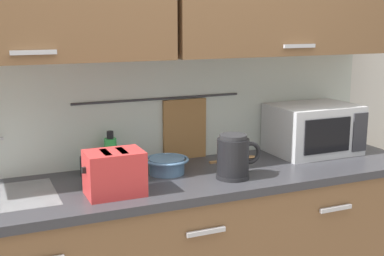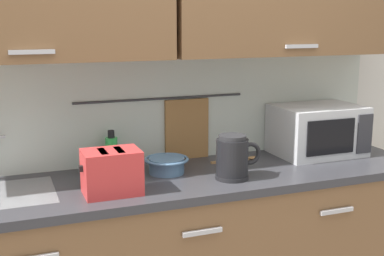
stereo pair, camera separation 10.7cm
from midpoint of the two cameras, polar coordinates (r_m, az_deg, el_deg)
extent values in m
cube|color=#B7B7BC|center=(2.22, 2.57, -11.52)|extent=(0.18, 0.02, 0.02)
cube|color=#B7B7BC|center=(2.56, 17.00, -8.84)|extent=(0.18, 0.02, 0.02)
cube|color=#333338|center=(2.45, -0.33, -5.80)|extent=(2.53, 0.63, 0.04)
cube|color=silver|center=(2.67, -2.85, 3.84)|extent=(3.70, 0.06, 2.50)
cube|color=beige|center=(2.65, -2.59, 2.13)|extent=(2.50, 0.01, 0.55)
cube|color=#B7B7BC|center=(2.15, -16.05, 8.14)|extent=(0.18, 0.01, 0.02)
cube|color=#B7B7BC|center=(2.59, 13.32, 8.86)|extent=(0.18, 0.01, 0.02)
cylinder|color=#333338|center=(2.63, -2.31, 3.29)|extent=(0.90, 0.01, 0.01)
cube|color=olive|center=(2.70, 0.55, -0.33)|extent=(0.24, 0.02, 0.34)
cube|color=silver|center=(2.90, 14.78, -0.22)|extent=(0.46, 0.34, 0.27)
cube|color=black|center=(2.74, 16.30, -0.99)|extent=(0.29, 0.01, 0.18)
cube|color=#2D2D33|center=(2.87, 19.71, -0.62)|extent=(0.09, 0.01, 0.21)
cylinder|color=black|center=(2.41, 5.73, -5.42)|extent=(0.16, 0.16, 0.02)
cylinder|color=black|center=(2.38, 5.77, -3.26)|extent=(0.15, 0.15, 0.17)
cylinder|color=#262628|center=(2.36, 5.82, -1.04)|extent=(0.13, 0.13, 0.02)
torus|color=black|center=(2.42, 7.75, -2.85)|extent=(0.11, 0.02, 0.11)
cylinder|color=green|center=(2.55, -7.76, -2.82)|extent=(0.06, 0.06, 0.16)
cylinder|color=black|center=(2.53, -7.82, -0.67)|extent=(0.03, 0.03, 0.04)
cylinder|color=black|center=(2.49, -10.20, -4.07)|extent=(0.08, 0.08, 0.09)
torus|color=black|center=(2.50, -9.02, -3.92)|extent=(0.06, 0.01, 0.06)
cylinder|color=#4C7093|center=(2.47, -1.61, -4.22)|extent=(0.17, 0.17, 0.07)
torus|color=#4C7093|center=(2.46, -1.61, -3.51)|extent=(0.21, 0.21, 0.01)
cube|color=red|center=(2.19, -7.57, -4.90)|extent=(0.24, 0.17, 0.19)
cube|color=black|center=(2.16, -8.53, -2.72)|extent=(0.03, 0.12, 0.01)
cube|color=black|center=(2.17, -6.73, -2.57)|extent=(0.03, 0.12, 0.01)
cube|color=black|center=(2.16, -10.90, -4.48)|extent=(0.02, 0.02, 0.02)
cube|color=#9E7042|center=(2.69, 5.42, -3.64)|extent=(0.22, 0.02, 0.01)
ellipsoid|color=#9E7042|center=(2.75, 7.92, -3.30)|extent=(0.06, 0.04, 0.01)
camera|label=1|loc=(0.05, -88.75, 0.27)|focal=47.86mm
camera|label=2|loc=(0.05, 91.25, -0.27)|focal=47.86mm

